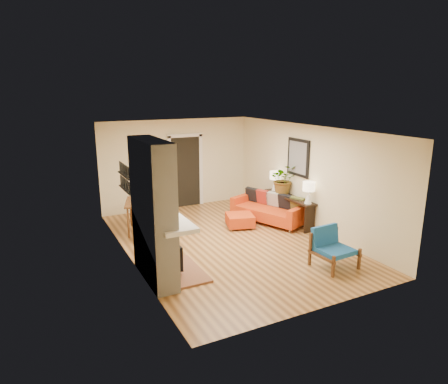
{
  "coord_description": "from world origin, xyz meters",
  "views": [
    {
      "loc": [
        -4.01,
        -7.67,
        3.43
      ],
      "look_at": [
        0.0,
        0.2,
        1.15
      ],
      "focal_mm": 32.0,
      "sensor_mm": 36.0,
      "label": 1
    }
  ],
  "objects_px": {
    "sofa": "(270,209)",
    "blue_chair": "(331,245)",
    "ottoman": "(240,220)",
    "houseplant": "(283,179)",
    "lamp_near": "(309,190)",
    "lamp_far": "(275,179)",
    "dining_table": "(144,207)",
    "console_table": "(289,202)"
  },
  "relations": [
    {
      "from": "sofa",
      "to": "blue_chair",
      "type": "distance_m",
      "value": 2.91
    },
    {
      "from": "ottoman",
      "to": "blue_chair",
      "type": "bearing_deg",
      "value": -79.99
    },
    {
      "from": "houseplant",
      "to": "sofa",
      "type": "bearing_deg",
      "value": 170.29
    },
    {
      "from": "ottoman",
      "to": "blue_chair",
      "type": "height_order",
      "value": "blue_chair"
    },
    {
      "from": "lamp_near",
      "to": "lamp_far",
      "type": "height_order",
      "value": "same"
    },
    {
      "from": "dining_table",
      "to": "houseplant",
      "type": "bearing_deg",
      "value": -13.27
    },
    {
      "from": "houseplant",
      "to": "lamp_far",
      "type": "bearing_deg",
      "value": 88.57
    },
    {
      "from": "houseplant",
      "to": "lamp_near",
      "type": "bearing_deg",
      "value": -89.45
    },
    {
      "from": "blue_chair",
      "to": "dining_table",
      "type": "relative_size",
      "value": 0.44
    },
    {
      "from": "ottoman",
      "to": "dining_table",
      "type": "xyz_separation_m",
      "value": [
        -2.25,
        0.83,
        0.43
      ]
    },
    {
      "from": "lamp_near",
      "to": "lamp_far",
      "type": "xyz_separation_m",
      "value": [
        0.0,
        1.44,
        0.0
      ]
    },
    {
      "from": "blue_chair",
      "to": "lamp_far",
      "type": "height_order",
      "value": "lamp_far"
    },
    {
      "from": "blue_chair",
      "to": "lamp_near",
      "type": "bearing_deg",
      "value": 65.28
    },
    {
      "from": "ottoman",
      "to": "console_table",
      "type": "distance_m",
      "value": 1.4
    },
    {
      "from": "blue_chair",
      "to": "lamp_near",
      "type": "height_order",
      "value": "lamp_near"
    },
    {
      "from": "lamp_near",
      "to": "houseplant",
      "type": "relative_size",
      "value": 0.67
    },
    {
      "from": "blue_chair",
      "to": "console_table",
      "type": "relative_size",
      "value": 0.43
    },
    {
      "from": "dining_table",
      "to": "lamp_near",
      "type": "height_order",
      "value": "lamp_near"
    },
    {
      "from": "ottoman",
      "to": "houseplant",
      "type": "relative_size",
      "value": 1.03
    },
    {
      "from": "dining_table",
      "to": "houseplant",
      "type": "height_order",
      "value": "houseplant"
    },
    {
      "from": "blue_chair",
      "to": "console_table",
      "type": "distance_m",
      "value": 2.67
    },
    {
      "from": "ottoman",
      "to": "dining_table",
      "type": "distance_m",
      "value": 2.44
    },
    {
      "from": "sofa",
      "to": "ottoman",
      "type": "relative_size",
      "value": 2.61
    },
    {
      "from": "sofa",
      "to": "houseplant",
      "type": "relative_size",
      "value": 2.68
    },
    {
      "from": "sofa",
      "to": "blue_chair",
      "type": "height_order",
      "value": "sofa"
    },
    {
      "from": "sofa",
      "to": "ottoman",
      "type": "distance_m",
      "value": 0.97
    },
    {
      "from": "dining_table",
      "to": "lamp_near",
      "type": "bearing_deg",
      "value": -27.8
    },
    {
      "from": "console_table",
      "to": "lamp_near",
      "type": "xyz_separation_m",
      "value": [
        0.0,
        -0.76,
        0.49
      ]
    },
    {
      "from": "ottoman",
      "to": "console_table",
      "type": "relative_size",
      "value": 0.45
    },
    {
      "from": "dining_table",
      "to": "console_table",
      "type": "bearing_deg",
      "value": -17.44
    },
    {
      "from": "console_table",
      "to": "lamp_far",
      "type": "bearing_deg",
      "value": 90.0
    },
    {
      "from": "ottoman",
      "to": "dining_table",
      "type": "height_order",
      "value": "dining_table"
    },
    {
      "from": "console_table",
      "to": "lamp_near",
      "type": "relative_size",
      "value": 3.43
    },
    {
      "from": "blue_chair",
      "to": "houseplant",
      "type": "xyz_separation_m",
      "value": [
        0.81,
        2.82,
        0.71
      ]
    },
    {
      "from": "console_table",
      "to": "blue_chair",
      "type": "bearing_deg",
      "value": -107.87
    },
    {
      "from": "console_table",
      "to": "houseplant",
      "type": "height_order",
      "value": "houseplant"
    },
    {
      "from": "dining_table",
      "to": "lamp_near",
      "type": "relative_size",
      "value": 3.32
    },
    {
      "from": "sofa",
      "to": "dining_table",
      "type": "height_order",
      "value": "dining_table"
    },
    {
      "from": "console_table",
      "to": "lamp_far",
      "type": "distance_m",
      "value": 0.84
    },
    {
      "from": "dining_table",
      "to": "blue_chair",
      "type": "bearing_deg",
      "value": -53.07
    },
    {
      "from": "ottoman",
      "to": "blue_chair",
      "type": "distance_m",
      "value": 2.87
    },
    {
      "from": "lamp_near",
      "to": "houseplant",
      "type": "xyz_separation_m",
      "value": [
        -0.01,
        1.04,
        0.06
      ]
    }
  ]
}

